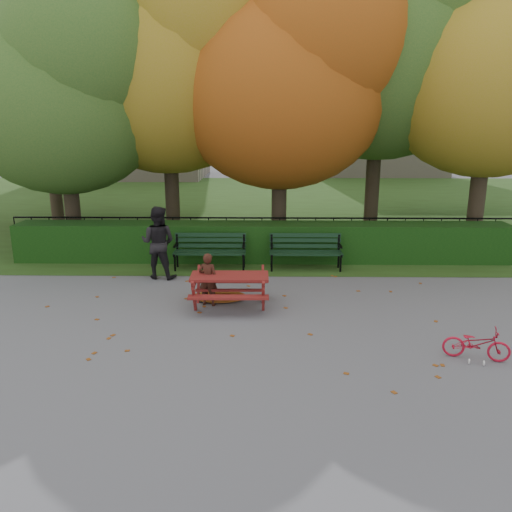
{
  "coord_description": "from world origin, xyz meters",
  "views": [
    {
      "loc": [
        0.04,
        -8.42,
        3.58
      ],
      "look_at": [
        -0.1,
        1.18,
        1.0
      ],
      "focal_mm": 35.0,
      "sensor_mm": 36.0,
      "label": 1
    }
  ],
  "objects_px": {
    "tree_d": "(396,37)",
    "tree_g": "(507,68)",
    "child": "(208,279)",
    "tree_f": "(49,57)",
    "picnic_table": "(230,282)",
    "tree_c": "(293,75)",
    "tree_e": "(508,64)",
    "tree_a": "(69,86)",
    "bench_left": "(210,248)",
    "adult": "(158,243)",
    "bench_right": "(306,249)",
    "bicycle": "(476,344)",
    "tree_b": "(177,56)"
  },
  "relations": [
    {
      "from": "child",
      "to": "tree_f",
      "type": "bearing_deg",
      "value": -39.08
    },
    {
      "from": "tree_c",
      "to": "bicycle",
      "type": "distance_m",
      "value": 8.91
    },
    {
      "from": "tree_f",
      "to": "tree_g",
      "type": "bearing_deg",
      "value": 1.94
    },
    {
      "from": "tree_f",
      "to": "tree_a",
      "type": "bearing_deg",
      "value": -62.02
    },
    {
      "from": "child",
      "to": "bench_left",
      "type": "bearing_deg",
      "value": -70.53
    },
    {
      "from": "tree_a",
      "to": "adult",
      "type": "distance_m",
      "value": 5.31
    },
    {
      "from": "tree_d",
      "to": "tree_f",
      "type": "bearing_deg",
      "value": 169.67
    },
    {
      "from": "picnic_table",
      "to": "tree_c",
      "type": "bearing_deg",
      "value": 72.85
    },
    {
      "from": "tree_f",
      "to": "bench_right",
      "type": "bearing_deg",
      "value": -33.92
    },
    {
      "from": "tree_a",
      "to": "bicycle",
      "type": "height_order",
      "value": "tree_a"
    },
    {
      "from": "tree_a",
      "to": "tree_f",
      "type": "height_order",
      "value": "tree_f"
    },
    {
      "from": "tree_c",
      "to": "bench_left",
      "type": "height_order",
      "value": "tree_c"
    },
    {
      "from": "picnic_table",
      "to": "tree_a",
      "type": "bearing_deg",
      "value": 134.08
    },
    {
      "from": "tree_a",
      "to": "tree_f",
      "type": "bearing_deg",
      "value": 117.98
    },
    {
      "from": "tree_e",
      "to": "bicycle",
      "type": "xyz_separation_m",
      "value": [
        -3.17,
        -7.03,
        -4.82
      ]
    },
    {
      "from": "tree_d",
      "to": "adult",
      "type": "distance_m",
      "value": 9.21
    },
    {
      "from": "tree_f",
      "to": "picnic_table",
      "type": "xyz_separation_m",
      "value": [
        6.51,
        -8.25,
        -5.18
      ]
    },
    {
      "from": "tree_a",
      "to": "adult",
      "type": "height_order",
      "value": "tree_a"
    },
    {
      "from": "picnic_table",
      "to": "child",
      "type": "distance_m",
      "value": 0.44
    },
    {
      "from": "tree_c",
      "to": "adult",
      "type": "bearing_deg",
      "value": -136.8
    },
    {
      "from": "tree_f",
      "to": "child",
      "type": "relative_size",
      "value": 8.48
    },
    {
      "from": "tree_f",
      "to": "picnic_table",
      "type": "bearing_deg",
      "value": -51.72
    },
    {
      "from": "tree_a",
      "to": "tree_c",
      "type": "distance_m",
      "value": 6.04
    },
    {
      "from": "tree_e",
      "to": "tree_f",
      "type": "height_order",
      "value": "tree_f"
    },
    {
      "from": "tree_b",
      "to": "tree_g",
      "type": "distance_m",
      "value": 11.19
    },
    {
      "from": "tree_a",
      "to": "tree_g",
      "type": "xyz_separation_m",
      "value": [
        13.52,
        4.18,
        0.85
      ]
    },
    {
      "from": "tree_a",
      "to": "tree_g",
      "type": "distance_m",
      "value": 14.18
    },
    {
      "from": "tree_f",
      "to": "tree_d",
      "type": "bearing_deg",
      "value": -10.33
    },
    {
      "from": "bench_right",
      "to": "adult",
      "type": "xyz_separation_m",
      "value": [
        -3.53,
        -0.8,
        0.34
      ]
    },
    {
      "from": "tree_e",
      "to": "bench_left",
      "type": "distance_m",
      "value": 9.29
    },
    {
      "from": "tree_d",
      "to": "tree_c",
      "type": "bearing_deg",
      "value": -157.39
    },
    {
      "from": "tree_g",
      "to": "bicycle",
      "type": "height_order",
      "value": "tree_g"
    },
    {
      "from": "tree_a",
      "to": "child",
      "type": "bearing_deg",
      "value": -47.5
    },
    {
      "from": "tree_g",
      "to": "bench_right",
      "type": "xyz_separation_m",
      "value": [
        -7.23,
        -6.06,
        -4.85
      ]
    },
    {
      "from": "child",
      "to": "tree_a",
      "type": "bearing_deg",
      "value": -33.21
    },
    {
      "from": "picnic_table",
      "to": "child",
      "type": "bearing_deg",
      "value": 168.44
    },
    {
      "from": "tree_a",
      "to": "tree_e",
      "type": "distance_m",
      "value": 11.73
    },
    {
      "from": "tree_b",
      "to": "bicycle",
      "type": "distance_m",
      "value": 11.14
    },
    {
      "from": "tree_b",
      "to": "child",
      "type": "height_order",
      "value": "tree_b"
    },
    {
      "from": "tree_f",
      "to": "picnic_table",
      "type": "relative_size",
      "value": 5.91
    },
    {
      "from": "tree_f",
      "to": "bench_left",
      "type": "bearing_deg",
      "value": -43.51
    },
    {
      "from": "tree_b",
      "to": "picnic_table",
      "type": "bearing_deg",
      "value": -72.47
    },
    {
      "from": "picnic_table",
      "to": "adult",
      "type": "distance_m",
      "value": 2.65
    },
    {
      "from": "tree_c",
      "to": "child",
      "type": "height_order",
      "value": "tree_c"
    },
    {
      "from": "tree_d",
      "to": "picnic_table",
      "type": "height_order",
      "value": "tree_d"
    },
    {
      "from": "tree_d",
      "to": "tree_g",
      "type": "height_order",
      "value": "tree_d"
    },
    {
      "from": "tree_a",
      "to": "bench_right",
      "type": "distance_m",
      "value": 7.69
    },
    {
      "from": "tree_d",
      "to": "child",
      "type": "xyz_separation_m",
      "value": [
        -4.94,
        -6.15,
        -5.44
      ]
    },
    {
      "from": "bench_left",
      "to": "adult",
      "type": "distance_m",
      "value": 1.42
    },
    {
      "from": "bench_right",
      "to": "picnic_table",
      "type": "relative_size",
      "value": 1.16
    }
  ]
}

